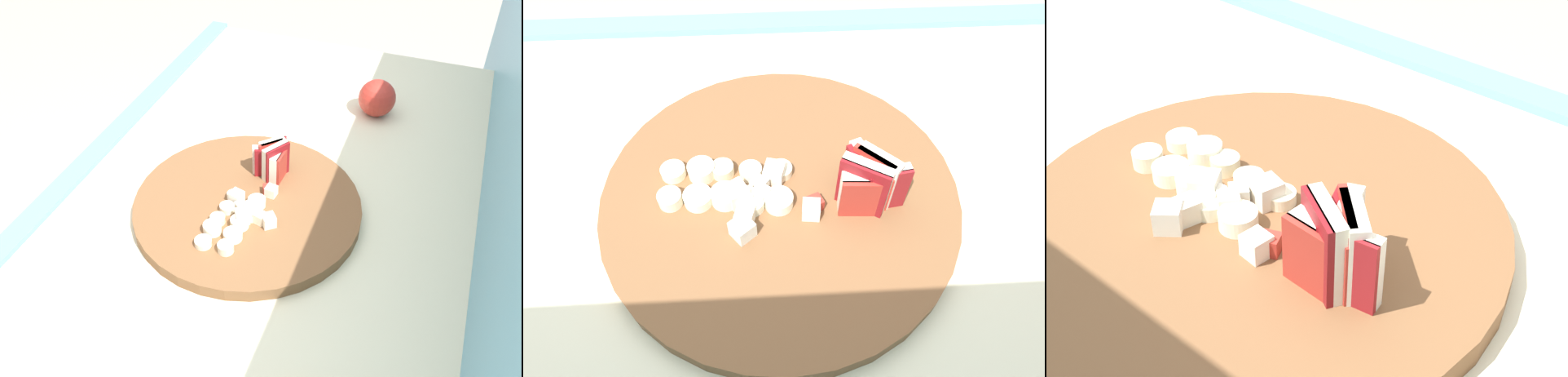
{
  "view_description": "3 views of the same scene",
  "coord_description": "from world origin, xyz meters",
  "views": [
    {
      "loc": [
        0.49,
        0.25,
        1.54
      ],
      "look_at": [
        -0.14,
        0.02,
        0.96
      ],
      "focal_mm": 39.24,
      "sensor_mm": 36.0,
      "label": 1
    },
    {
      "loc": [
        -0.14,
        0.27,
        1.3
      ],
      "look_at": [
        -0.16,
        -0.01,
        0.92
      ],
      "focal_mm": 31.69,
      "sensor_mm": 36.0,
      "label": 2
    },
    {
      "loc": [
        -0.45,
        0.29,
        1.25
      ],
      "look_at": [
        -0.18,
        -0.04,
        0.93
      ],
      "focal_mm": 50.4,
      "sensor_mm": 36.0,
      "label": 3
    }
  ],
  "objects": [
    {
      "name": "cutting_board",
      "position": [
        -0.15,
        -0.01,
        0.9
      ],
      "size": [
        0.38,
        0.38,
        0.02
      ],
      "primitive_type": "cylinder",
      "color": "brown",
      "rests_on": "tiled_countertop"
    },
    {
      "name": "apple_wedge_fan",
      "position": [
        -0.24,
        0.01,
        0.94
      ],
      "size": [
        0.07,
        0.06,
        0.06
      ],
      "color": "maroon",
      "rests_on": "cutting_board"
    },
    {
      "name": "apple_dice_pile",
      "position": [
        -0.13,
        0.01,
        0.92
      ],
      "size": [
        0.1,
        0.09,
        0.02
      ],
      "color": "white",
      "rests_on": "cutting_board"
    },
    {
      "name": "banana_slice_rows",
      "position": [
        -0.09,
        -0.01,
        0.92
      ],
      "size": [
        0.14,
        0.07,
        0.02
      ],
      "color": "#F4EAC6",
      "rests_on": "cutting_board"
    }
  ]
}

